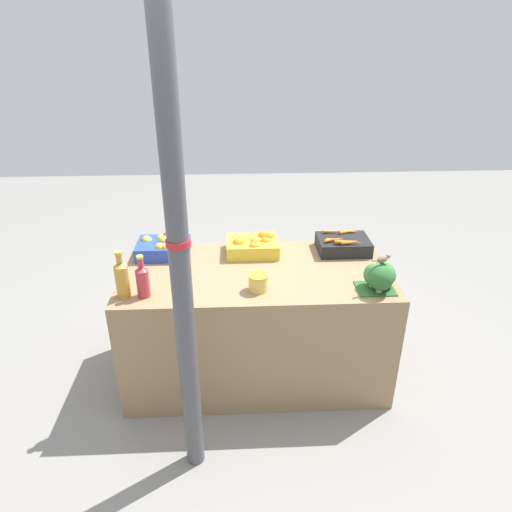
% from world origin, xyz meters
% --- Properties ---
extents(ground_plane, '(10.00, 10.00, 0.00)m').
position_xyz_m(ground_plane, '(0.00, 0.00, 0.00)').
color(ground_plane, gray).
extents(market_table, '(1.71, 0.86, 0.80)m').
position_xyz_m(market_table, '(0.00, 0.00, 0.40)').
color(market_table, '#937551').
rests_on(market_table, ground_plane).
extents(support_pole, '(0.11, 0.11, 2.59)m').
position_xyz_m(support_pole, '(-0.38, -0.75, 1.30)').
color(support_pole, '#4C4C51').
rests_on(support_pole, ground_plane).
extents(apple_crate, '(0.35, 0.27, 0.13)m').
position_xyz_m(apple_crate, '(-0.62, 0.27, 0.86)').
color(apple_crate, '#2847B7').
rests_on(apple_crate, market_table).
extents(orange_crate, '(0.35, 0.27, 0.13)m').
position_xyz_m(orange_crate, '(-0.01, 0.25, 0.86)').
color(orange_crate, gold).
rests_on(orange_crate, market_table).
extents(carrot_crate, '(0.35, 0.27, 0.13)m').
position_xyz_m(carrot_crate, '(0.62, 0.25, 0.86)').
color(carrot_crate, black).
rests_on(carrot_crate, market_table).
extents(broccoli_pile, '(0.23, 0.22, 0.17)m').
position_xyz_m(broccoli_pile, '(0.72, -0.27, 0.89)').
color(broccoli_pile, '#2D602D').
rests_on(broccoli_pile, market_table).
extents(juice_bottle_amber, '(0.08, 0.08, 0.29)m').
position_xyz_m(juice_bottle_amber, '(-0.77, -0.29, 0.92)').
color(juice_bottle_amber, gold).
rests_on(juice_bottle_amber, market_table).
extents(juice_bottle_ruby, '(0.07, 0.07, 0.26)m').
position_xyz_m(juice_bottle_ruby, '(-0.66, -0.29, 0.91)').
color(juice_bottle_ruby, '#B2333D').
rests_on(juice_bottle_ruby, market_table).
extents(pickle_jar, '(0.12, 0.12, 0.10)m').
position_xyz_m(pickle_jar, '(0.00, -0.25, 0.86)').
color(pickle_jar, '#DBBC56').
rests_on(pickle_jar, market_table).
extents(sparrow_bird, '(0.13, 0.06, 0.05)m').
position_xyz_m(sparrow_bird, '(0.72, -0.28, 1.01)').
color(sparrow_bird, '#4C3D2D').
rests_on(sparrow_bird, broccoli_pile).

